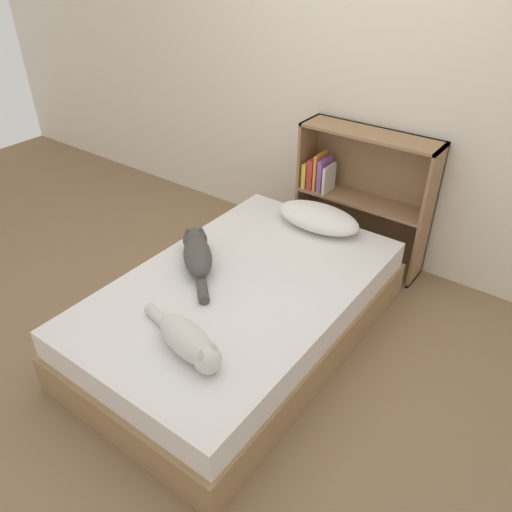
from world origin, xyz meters
TOP-DOWN VIEW (x-y plane):
  - ground_plane at (0.00, 0.00)m, footprint 8.00×8.00m
  - wall_back at (0.00, 1.34)m, footprint 8.00×0.06m
  - bed at (0.00, 0.00)m, footprint 1.20×1.94m
  - pillow at (0.03, 0.79)m, footprint 0.58×0.30m
  - cat_light at (0.14, -0.57)m, footprint 0.58×0.25m
  - cat_dark at (-0.32, -0.00)m, footprint 0.49×0.47m
  - bookshelf at (0.12, 1.21)m, footprint 0.93×0.26m

SIDE VIEW (x-z plane):
  - ground_plane at x=0.00m, z-range 0.00..0.00m
  - bed at x=0.00m, z-range 0.00..0.40m
  - cat_light at x=0.14m, z-range 0.39..0.54m
  - cat_dark at x=-0.32m, z-range 0.39..0.56m
  - pillow at x=0.03m, z-range 0.40..0.54m
  - bookshelf at x=0.12m, z-range 0.01..0.98m
  - wall_back at x=0.00m, z-range 0.00..2.50m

